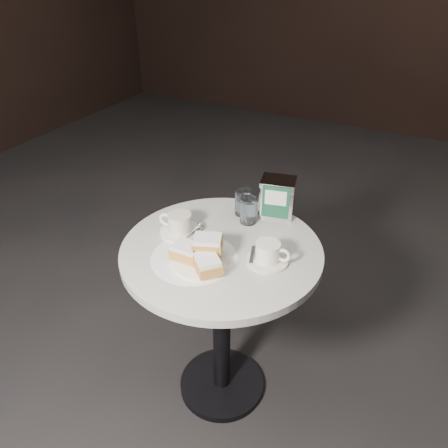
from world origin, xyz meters
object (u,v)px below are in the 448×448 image
Objects in this scene: cafe_table at (222,291)px; coffee_cup_left at (180,225)px; beignet_plate at (201,256)px; water_glass_right at (249,211)px; water_glass_left at (243,202)px; napkin_dispenser at (277,197)px; coffee_cup_right at (268,254)px.

cafe_table is 4.53× the size of coffee_cup_left.
beignet_plate is 2.37× the size of water_glass_right.
napkin_dispenser is (0.12, 0.06, 0.02)m from water_glass_left.
napkin_dispenser reaches higher than cafe_table.
cafe_table is 7.20× the size of water_glass_left.
napkin_dispenser is (0.10, 0.41, 0.04)m from beignet_plate.
beignet_plate is 1.57× the size of coffee_cup_right.
cafe_table is at bearing -119.27° from napkin_dispenser.
napkin_dispenser reaches higher than water_glass_right.
water_glass_left is at bearing 92.39° from beignet_plate.
water_glass_left is 0.70× the size of napkin_dispenser.
coffee_cup_left is 1.11× the size of napkin_dispenser.
water_glass_left reaches higher than water_glass_right.
water_glass_left reaches higher than coffee_cup_right.
coffee_cup_right is at bearing -9.45° from coffee_cup_left.
water_glass_right is at bearing 84.61° from beignet_plate.
water_glass_left is 1.03× the size of water_glass_right.
water_glass_right reaches higher than coffee_cup_right.
beignet_plate is 0.35m from water_glass_left.
water_glass_left reaches higher than beignet_plate.
coffee_cup_left is (-0.16, 0.13, -0.00)m from beignet_plate.
beignet_plate is 0.42m from napkin_dispenser.
napkin_dispenser is at bearing 103.00° from coffee_cup_right.
napkin_dispenser reaches higher than coffee_cup_left.
water_glass_right reaches higher than coffee_cup_left.
coffee_cup_left is 1.63× the size of water_glass_right.
water_glass_left is at bearing 49.75° from coffee_cup_left.
napkin_dispenser is at bearing 54.54° from water_glass_right.
coffee_cup_left is at bearing 141.73° from beignet_plate.
water_glass_left reaches higher than cafe_table.
water_glass_right reaches higher than cafe_table.
water_glass_right is 0.13m from napkin_dispenser.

